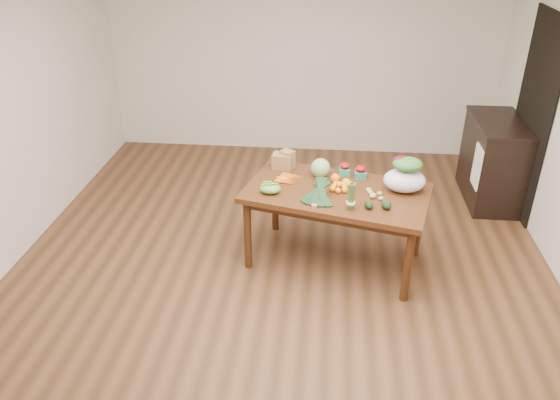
# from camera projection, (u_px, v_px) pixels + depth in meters

# --- Properties ---
(floor) EXTENTS (6.00, 6.00, 0.00)m
(floor) POSITION_uv_depth(u_px,v_px,m) (279.00, 278.00, 4.95)
(floor) COLOR brown
(floor) RESTS_ON ground
(room_walls) EXTENTS (5.02, 6.02, 2.70)m
(room_walls) POSITION_uv_depth(u_px,v_px,m) (279.00, 139.00, 4.30)
(room_walls) COLOR beige
(room_walls) RESTS_ON floor
(dining_table) EXTENTS (1.76, 1.25, 0.75)m
(dining_table) POSITION_uv_depth(u_px,v_px,m) (335.00, 227.00, 5.01)
(dining_table) COLOR #532B13
(dining_table) RESTS_ON floor
(doorway_dark) EXTENTS (0.02, 1.00, 2.10)m
(doorway_dark) POSITION_uv_depth(u_px,v_px,m) (533.00, 117.00, 5.64)
(doorway_dark) COLOR black
(doorway_dark) RESTS_ON floor
(cabinet) EXTENTS (0.52, 1.02, 0.94)m
(cabinet) POSITION_uv_depth(u_px,v_px,m) (493.00, 161.00, 6.07)
(cabinet) COLOR black
(cabinet) RESTS_ON floor
(dish_towel) EXTENTS (0.02, 0.28, 0.45)m
(dish_towel) POSITION_uv_depth(u_px,v_px,m) (477.00, 167.00, 5.74)
(dish_towel) COLOR white
(dish_towel) RESTS_ON cabinet
(paper_bag) EXTENTS (0.29, 0.26, 0.18)m
(paper_bag) POSITION_uv_depth(u_px,v_px,m) (283.00, 160.00, 5.20)
(paper_bag) COLOR #9A7345
(paper_bag) RESTS_ON dining_table
(cabbage) EXTENTS (0.18, 0.18, 0.18)m
(cabbage) POSITION_uv_depth(u_px,v_px,m) (320.00, 168.00, 5.03)
(cabbage) COLOR #90C672
(cabbage) RESTS_ON dining_table
(strawberry_basket_a) EXTENTS (0.12, 0.12, 0.09)m
(strawberry_basket_a) POSITION_uv_depth(u_px,v_px,m) (345.00, 170.00, 5.10)
(strawberry_basket_a) COLOR red
(strawberry_basket_a) RESTS_ON dining_table
(strawberry_basket_b) EXTENTS (0.13, 0.13, 0.10)m
(strawberry_basket_b) POSITION_uv_depth(u_px,v_px,m) (360.00, 173.00, 5.03)
(strawberry_basket_b) COLOR #AE120B
(strawberry_basket_b) RESTS_ON dining_table
(orange_a) EXTENTS (0.09, 0.09, 0.09)m
(orange_a) POSITION_uv_depth(u_px,v_px,m) (336.00, 178.00, 4.95)
(orange_a) COLOR #FF9D0F
(orange_a) RESTS_ON dining_table
(orange_b) EXTENTS (0.08, 0.08, 0.08)m
(orange_b) POSITION_uv_depth(u_px,v_px,m) (346.00, 182.00, 4.89)
(orange_b) COLOR orange
(orange_b) RESTS_ON dining_table
(orange_c) EXTENTS (0.07, 0.07, 0.07)m
(orange_c) POSITION_uv_depth(u_px,v_px,m) (349.00, 185.00, 4.85)
(orange_c) COLOR orange
(orange_c) RESTS_ON dining_table
(mandarin_cluster) EXTENTS (0.22, 0.22, 0.09)m
(mandarin_cluster) POSITION_uv_depth(u_px,v_px,m) (339.00, 186.00, 4.82)
(mandarin_cluster) COLOR orange
(mandarin_cluster) RESTS_ON dining_table
(carrots) EXTENTS (0.27, 0.26, 0.03)m
(carrots) POSITION_uv_depth(u_px,v_px,m) (288.00, 179.00, 5.01)
(carrots) COLOR orange
(carrots) RESTS_ON dining_table
(snap_pea_bag) EXTENTS (0.19, 0.14, 0.08)m
(snap_pea_bag) POSITION_uv_depth(u_px,v_px,m) (270.00, 189.00, 4.77)
(snap_pea_bag) COLOR #71B83E
(snap_pea_bag) RESTS_ON dining_table
(kale_bunch) EXTENTS (0.41, 0.47, 0.16)m
(kale_bunch) POSITION_uv_depth(u_px,v_px,m) (318.00, 193.00, 4.61)
(kale_bunch) COLOR black
(kale_bunch) RESTS_ON dining_table
(asparagus_bundle) EXTENTS (0.11, 0.13, 0.26)m
(asparagus_bundle) POSITION_uv_depth(u_px,v_px,m) (351.00, 196.00, 4.47)
(asparagus_bundle) COLOR #59803A
(asparagus_bundle) RESTS_ON dining_table
(potato_a) EXTENTS (0.05, 0.04, 0.04)m
(potato_a) POSITION_uv_depth(u_px,v_px,m) (370.00, 192.00, 4.76)
(potato_a) COLOR #CBB975
(potato_a) RESTS_ON dining_table
(potato_b) EXTENTS (0.06, 0.05, 0.05)m
(potato_b) POSITION_uv_depth(u_px,v_px,m) (373.00, 196.00, 4.69)
(potato_b) COLOR #D2C279
(potato_b) RESTS_ON dining_table
(potato_c) EXTENTS (0.05, 0.04, 0.04)m
(potato_c) POSITION_uv_depth(u_px,v_px,m) (380.00, 193.00, 4.74)
(potato_c) COLOR tan
(potato_c) RESTS_ON dining_table
(potato_d) EXTENTS (0.05, 0.04, 0.04)m
(potato_d) POSITION_uv_depth(u_px,v_px,m) (369.00, 190.00, 4.80)
(potato_d) COLOR tan
(potato_d) RESTS_ON dining_table
(potato_e) EXTENTS (0.05, 0.04, 0.04)m
(potato_e) POSITION_uv_depth(u_px,v_px,m) (381.00, 198.00, 4.66)
(potato_e) COLOR tan
(potato_e) RESTS_ON dining_table
(avocado_a) EXTENTS (0.10, 0.12, 0.07)m
(avocado_a) POSITION_uv_depth(u_px,v_px,m) (369.00, 205.00, 4.53)
(avocado_a) COLOR black
(avocado_a) RESTS_ON dining_table
(avocado_b) EXTENTS (0.11, 0.13, 0.08)m
(avocado_b) POSITION_uv_depth(u_px,v_px,m) (386.00, 204.00, 4.53)
(avocado_b) COLOR black
(avocado_b) RESTS_ON dining_table
(salad_bag) EXTENTS (0.43, 0.36, 0.29)m
(salad_bag) POSITION_uv_depth(u_px,v_px,m) (405.00, 176.00, 4.76)
(salad_bag) COLOR white
(salad_bag) RESTS_ON dining_table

